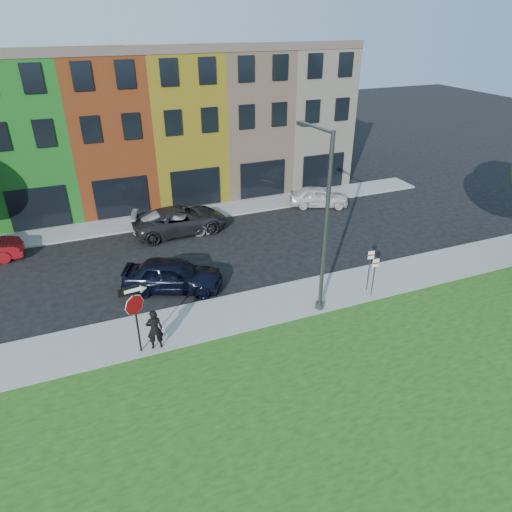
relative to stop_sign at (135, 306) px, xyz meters
name	(u,v)px	position (x,y,z in m)	size (l,w,h in m)	color
ground	(301,344)	(6.24, -1.88, -2.32)	(120.00, 120.00, 0.00)	black
sidewalk_near	(310,296)	(8.24, 1.12, -2.26)	(40.00, 3.00, 0.12)	gray
sidewalk_far	(158,220)	(3.24, 13.12, -2.26)	(40.00, 2.40, 0.12)	gray
rowhouse_block	(141,125)	(3.74, 19.30, 2.67)	(30.00, 10.12, 10.00)	beige
stop_sign	(135,306)	(0.00, 0.00, 0.00)	(1.05, 0.16, 3.08)	black
man	(155,329)	(0.63, 0.02, -1.30)	(0.69, 0.49, 1.80)	black
sedan_near	(173,275)	(2.31, 4.32, -1.49)	(5.21, 3.69, 1.65)	black
parked_car_silver	(173,222)	(3.83, 10.91, -1.60)	(5.30, 3.11, 1.44)	#A9AAAE
parked_car_dark	(180,220)	(4.25, 10.80, -1.51)	(5.91, 2.92, 1.61)	black
parked_car_white	(319,197)	(14.37, 11.42, -1.61)	(4.47, 3.18, 1.41)	silver
street_lamp	(323,225)	(8.14, 0.23, 1.90)	(0.60, 2.57, 8.13)	#474A4C
parking_sign_a	(374,272)	(10.99, 0.01, -0.88)	(0.32, 0.10, 2.10)	#474A4C
parking_sign_b	(370,265)	(11.06, 0.51, -0.78)	(0.32, 0.11, 2.28)	#474A4C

